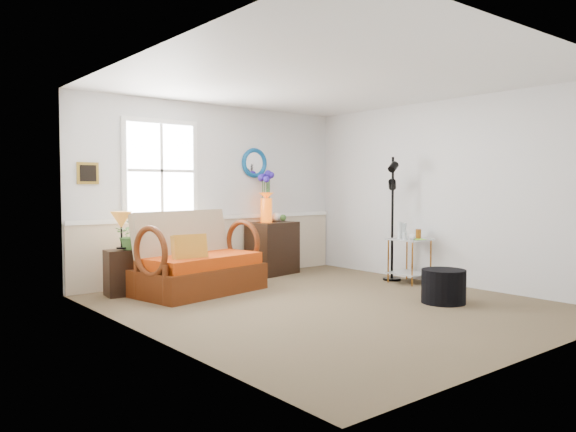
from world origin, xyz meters
TOP-DOWN VIEW (x-y plane):
  - floor at (0.00, 0.00)m, footprint 4.50×5.00m
  - ceiling at (0.00, 0.00)m, footprint 4.50×5.00m
  - walls at (0.00, 0.00)m, footprint 4.51×5.01m
  - wainscot at (0.00, 2.48)m, footprint 4.46×0.02m
  - chair_rail at (0.00, 2.47)m, footprint 4.46×0.04m
  - window at (-0.90, 2.47)m, footprint 1.14×0.06m
  - picture at (-1.92, 2.48)m, footprint 0.28×0.03m
  - mirror at (0.70, 2.48)m, footprint 0.47×0.07m
  - loveseat at (-0.80, 1.61)m, footprint 1.76×1.20m
  - throw_pillow at (-1.05, 1.40)m, footprint 0.45×0.14m
  - lamp_stand at (-1.69, 2.07)m, footprint 0.36×0.36m
  - table_lamp at (-1.67, 2.04)m, footprint 0.28×0.28m
  - potted_plant at (-1.56, 2.04)m, footprint 0.46×0.48m
  - cabinet at (0.89, 2.26)m, footprint 0.84×0.62m
  - flower_vase at (0.79, 2.28)m, footprint 0.26×0.26m
  - side_table at (1.92, 0.37)m, footprint 0.51×0.51m
  - tabletop_items at (1.91, 0.35)m, footprint 0.51×0.51m
  - floor_lamp at (1.91, 0.69)m, footprint 0.31×0.31m
  - ottoman at (1.12, -0.78)m, footprint 0.57×0.57m

SIDE VIEW (x-z plane):
  - floor at x=0.00m, z-range -0.01..0.01m
  - ottoman at x=1.12m, z-range 0.00..0.40m
  - lamp_stand at x=-1.69m, z-range 0.00..0.58m
  - side_table at x=1.92m, z-range 0.00..0.64m
  - cabinet at x=0.89m, z-range 0.00..0.82m
  - wainscot at x=0.00m, z-range 0.00..0.90m
  - loveseat at x=-0.80m, z-range 0.00..1.06m
  - throw_pillow at x=-1.05m, z-range 0.35..0.79m
  - potted_plant at x=-1.56m, z-range 0.58..0.87m
  - tabletop_items at x=1.91m, z-range 0.64..0.87m
  - table_lamp at x=-1.67m, z-range 0.58..1.07m
  - floor_lamp at x=1.91m, z-range 0.00..1.81m
  - chair_rail at x=0.00m, z-range 0.89..0.95m
  - flower_vase at x=0.79m, z-range 0.82..1.60m
  - walls at x=0.00m, z-range 0.00..2.60m
  - picture at x=-1.92m, z-range 1.41..1.69m
  - window at x=-0.90m, z-range 0.88..2.32m
  - mirror at x=0.70m, z-range 1.51..1.99m
  - ceiling at x=0.00m, z-range 2.60..2.60m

